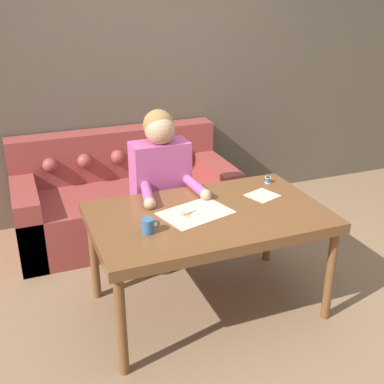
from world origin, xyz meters
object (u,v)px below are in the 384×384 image
Objects in this scene: person at (161,190)px; thread_spool at (268,180)px; scissors at (190,213)px; dining_table at (209,222)px; mug at (148,226)px; couch at (125,199)px.

person reaches higher than thread_spool.
thread_spool is at bearing 20.90° from scissors.
scissors is (-0.12, 0.03, 0.07)m from dining_table.
person reaches higher than mug.
scissors is at bearing -89.33° from person.
mug reaches higher than thread_spool.
thread_spool reaches higher than dining_table.
scissors reaches higher than dining_table.
dining_table is 13.42× the size of mug.
thread_spool is (0.61, 0.31, 0.09)m from dining_table.
mug is at bearing -113.34° from person.
scissors is 1.73× the size of mug.
dining_table is at bearing -152.99° from thread_spool.
thread_spool is (1.05, 0.43, -0.02)m from mug.
scissors is at bearing -84.37° from couch.
thread_spool is at bearing -50.08° from couch.
scissors is 4.36× the size of thread_spool.
dining_table is 1.40m from couch.
person is 28.37× the size of thread_spool.
mug is (-0.32, -0.15, 0.04)m from scissors.
person reaches higher than couch.
thread_spool is at bearing -22.51° from person.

